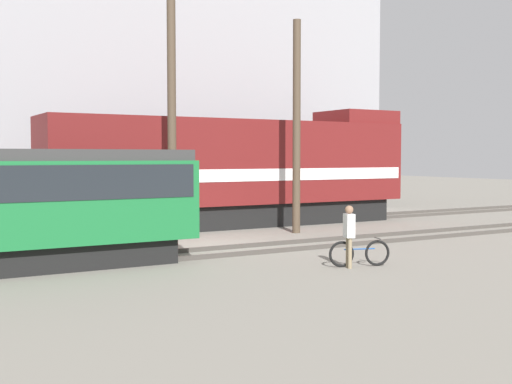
# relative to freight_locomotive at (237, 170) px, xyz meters

# --- Properties ---
(ground_plane) EXTENTS (120.00, 120.00, 0.00)m
(ground_plane) POSITION_rel_freight_locomotive_xyz_m (-3.44, -4.73, -2.38)
(ground_plane) COLOR gray
(track_near) EXTENTS (60.00, 1.51, 0.14)m
(track_near) POSITION_rel_freight_locomotive_xyz_m (-3.44, -6.64, -2.31)
(track_near) COLOR #47423D
(track_near) RESTS_ON ground
(track_far) EXTENTS (60.00, 1.51, 0.14)m
(track_far) POSITION_rel_freight_locomotive_xyz_m (-3.44, 0.00, -2.31)
(track_far) COLOR #47423D
(track_far) RESTS_ON ground
(building_backdrop) EXTENTS (30.54, 6.00, 12.39)m
(building_backdrop) POSITION_rel_freight_locomotive_xyz_m (-3.44, 7.66, 3.81)
(building_backdrop) COLOR #99999E
(building_backdrop) RESTS_ON ground
(freight_locomotive) EXTENTS (16.06, 3.04, 5.10)m
(freight_locomotive) POSITION_rel_freight_locomotive_xyz_m (0.00, 0.00, 0.00)
(freight_locomotive) COLOR black
(freight_locomotive) RESTS_ON ground
(streetcar) EXTENTS (9.09, 2.54, 3.17)m
(streetcar) POSITION_rel_freight_locomotive_xyz_m (-9.99, -6.64, -0.57)
(streetcar) COLOR black
(streetcar) RESTS_ON ground
(bicycle) EXTENTS (1.67, 0.67, 0.77)m
(bicycle) POSITION_rel_freight_locomotive_xyz_m (-1.92, -10.58, -2.02)
(bicycle) COLOR black
(bicycle) RESTS_ON ground
(person) EXTENTS (0.32, 0.41, 1.68)m
(person) POSITION_rel_freight_locomotive_xyz_m (-2.31, -10.61, -1.36)
(person) COLOR #8C7A5B
(person) RESTS_ON ground
(utility_pole_left) EXTENTS (0.30, 0.30, 9.99)m
(utility_pole_left) POSITION_rel_freight_locomotive_xyz_m (-4.36, -3.32, 2.61)
(utility_pole_left) COLOR #4C3D2D
(utility_pole_left) RESTS_ON ground
(utility_pole_center) EXTENTS (0.30, 0.30, 8.24)m
(utility_pole_center) POSITION_rel_freight_locomotive_xyz_m (0.83, -3.32, 1.74)
(utility_pole_center) COLOR #4C3D2D
(utility_pole_center) RESTS_ON ground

